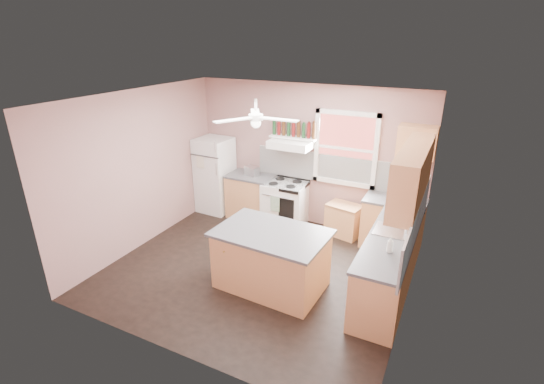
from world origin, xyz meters
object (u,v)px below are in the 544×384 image
at_px(cart, 344,220).
at_px(toaster, 252,171).
at_px(island, 271,260).
at_px(stove, 285,204).
at_px(refrigerator, 215,175).

bearing_deg(cart, toaster, -166.84).
bearing_deg(island, toaster, 128.39).
xyz_separation_m(toaster, stove, (0.74, -0.01, -0.56)).
relative_size(toaster, island, 0.19).
bearing_deg(cart, refrigerator, -166.27).
distance_m(refrigerator, toaster, 0.88).
relative_size(stove, island, 0.57).
relative_size(refrigerator, stove, 1.82).
relative_size(cart, island, 0.41).
xyz_separation_m(refrigerator, toaster, (0.85, 0.05, 0.21)).
bearing_deg(island, refrigerator, 142.35).
relative_size(stove, cart, 1.41).
xyz_separation_m(stove, cart, (1.17, 0.06, -0.13)).
distance_m(cart, island, 2.10).
distance_m(refrigerator, cart, 2.81).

